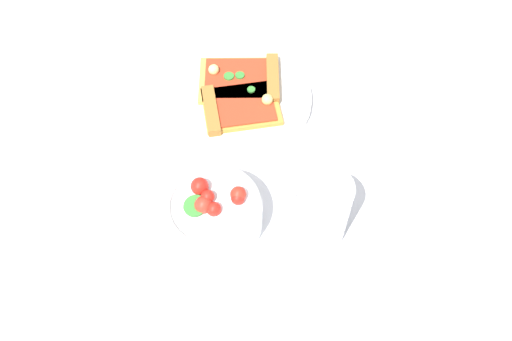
{
  "coord_description": "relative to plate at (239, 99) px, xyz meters",
  "views": [
    {
      "loc": [
        0.34,
        0.48,
        0.71
      ],
      "look_at": [
        0.05,
        0.14,
        0.03
      ],
      "focal_mm": 39.01,
      "sensor_mm": 36.0,
      "label": 1
    }
  ],
  "objects": [
    {
      "name": "plate",
      "position": [
        0.0,
        0.0,
        0.0
      ],
      "size": [
        0.24,
        0.24,
        0.01
      ],
      "primitive_type": "cylinder",
      "color": "white",
      "rests_on": "ground_plane"
    },
    {
      "name": "pizza_slice_near",
      "position": [
        0.02,
        0.02,
        0.01
      ],
      "size": [
        0.15,
        0.14,
        0.02
      ],
      "color": "gold",
      "rests_on": "plate"
    },
    {
      "name": "salad_bowl",
      "position": [
        0.17,
        0.15,
        0.02
      ],
      "size": [
        0.14,
        0.14,
        0.07
      ],
      "color": "white",
      "rests_on": "ground_plane"
    },
    {
      "name": "ground_plane",
      "position": [
        0.03,
        -0.0,
        -0.01
      ],
      "size": [
        2.4,
        2.4,
        0.0
      ],
      "primitive_type": "plane",
      "color": "silver",
      "rests_on": "ground"
    },
    {
      "name": "pizza_slice_far",
      "position": [
        -0.03,
        -0.02,
        0.01
      ],
      "size": [
        0.17,
        0.16,
        0.02
      ],
      "color": "gold",
      "rests_on": "plate"
    },
    {
      "name": "soda_glass",
      "position": [
        0.07,
        0.26,
        0.05
      ],
      "size": [
        0.07,
        0.07,
        0.12
      ],
      "color": "silver",
      "rests_on": "ground_plane"
    }
  ]
}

